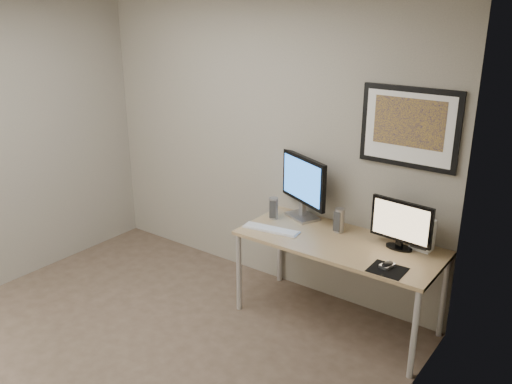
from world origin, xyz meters
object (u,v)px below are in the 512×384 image
at_px(speaker_right, 339,220).
at_px(keyboard, 271,229).
at_px(monitor_large, 303,184).
at_px(speaker_left, 274,208).
at_px(desk, 339,249).
at_px(fan_unit, 423,235).
at_px(framed_art, 409,127).
at_px(monitor_tv, 401,224).

bearing_deg(speaker_right, keyboard, -143.90).
distance_m(monitor_large, speaker_left, 0.33).
height_order(desk, fan_unit, fan_unit).
distance_m(framed_art, monitor_tv, 0.72).
bearing_deg(desk, keyboard, -165.38).
bearing_deg(monitor_large, keyboard, -74.25).
bearing_deg(keyboard, framed_art, 19.41).
height_order(framed_art, fan_unit, framed_art).
height_order(desk, speaker_left, speaker_left).
bearing_deg(monitor_large, speaker_right, 12.97).
height_order(desk, framed_art, framed_art).
height_order(desk, monitor_large, monitor_large).
bearing_deg(framed_art, fan_unit, -23.88).
relative_size(framed_art, monitor_tv, 1.53).
height_order(framed_art, monitor_tv, framed_art).
xyz_separation_m(desk, speaker_right, (-0.09, 0.16, 0.17)).
height_order(speaker_left, speaker_right, speaker_right).
height_order(framed_art, keyboard, framed_art).
xyz_separation_m(framed_art, keyboard, (-0.90, -0.48, -0.88)).
xyz_separation_m(speaker_right, keyboard, (-0.46, -0.30, -0.09)).
height_order(speaker_right, keyboard, speaker_right).
height_order(monitor_large, fan_unit, monitor_large).
bearing_deg(keyboard, speaker_right, 24.76).
xyz_separation_m(monitor_tv, speaker_left, (-1.11, -0.06, -0.11)).
xyz_separation_m(desk, monitor_large, (-0.49, 0.24, 0.37)).
xyz_separation_m(speaker_right, fan_unit, (0.66, 0.08, 0.02)).
distance_m(monitor_large, monitor_tv, 0.93).
bearing_deg(keyboard, fan_unit, 10.28).
bearing_deg(speaker_right, speaker_left, -169.50).
xyz_separation_m(framed_art, monitor_large, (-0.84, -0.09, -0.59)).
bearing_deg(keyboard, speaker_left, 111.78).
xyz_separation_m(keyboard, fan_unit, (1.12, 0.38, 0.11)).
distance_m(desk, monitor_tv, 0.53).
height_order(speaker_right, fan_unit, fan_unit).
xyz_separation_m(framed_art, monitor_tv, (0.08, -0.19, -0.69)).
relative_size(desk, monitor_large, 2.85).
relative_size(desk, framed_art, 2.13).
bearing_deg(monitor_large, monitor_tv, 18.66).
relative_size(monitor_tv, keyboard, 1.02).
distance_m(framed_art, fan_unit, 0.81).
bearing_deg(speaker_right, framed_art, 24.50).
height_order(speaker_left, keyboard, speaker_left).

